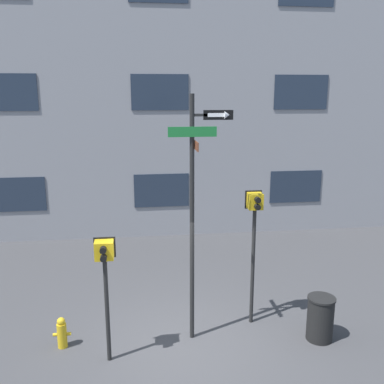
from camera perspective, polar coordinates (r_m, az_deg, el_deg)
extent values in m
plane|color=#38383A|center=(9.12, -1.34, -19.78)|extent=(60.00, 60.00, 0.00)
cube|color=gray|center=(14.76, -4.48, 19.53)|extent=(24.00, 0.60, 13.17)
cube|color=#1E2838|center=(15.26, -22.37, -0.32)|extent=(1.88, 0.03, 1.15)
cube|color=#1E2838|center=(14.74, -4.08, 0.21)|extent=(1.88, 0.03, 1.15)
cube|color=#1E2838|center=(15.73, 13.65, 0.70)|extent=(1.88, 0.03, 1.15)
cube|color=#1E2838|center=(14.90, -23.51, 12.09)|extent=(1.88, 0.03, 1.15)
cube|color=#1E2838|center=(14.36, -4.30, 13.12)|extent=(1.88, 0.03, 1.15)
cube|color=#1E2838|center=(15.38, 14.34, 12.77)|extent=(1.88, 0.03, 1.15)
cylinder|color=black|center=(8.34, 0.00, -4.21)|extent=(0.09, 0.09, 4.94)
cube|color=black|center=(8.00, 1.77, 10.23)|extent=(0.49, 0.05, 0.05)
cube|color=#196B2D|center=(7.93, 0.06, 8.03)|extent=(0.91, 0.02, 0.19)
cube|color=brown|center=(8.02, 0.43, 6.31)|extent=(0.02, 0.81, 0.16)
cube|color=black|center=(8.02, 3.53, 10.22)|extent=(0.56, 0.02, 0.18)
cube|color=white|center=(8.00, 3.27, 10.21)|extent=(0.32, 0.01, 0.07)
cone|color=white|center=(8.04, 4.69, 10.21)|extent=(0.10, 0.14, 0.14)
cylinder|color=black|center=(8.35, -11.24, -15.26)|extent=(0.08, 0.08, 2.05)
cube|color=gold|center=(7.85, -11.64, -7.60)|extent=(0.33, 0.26, 0.33)
cube|color=black|center=(7.98, -11.56, -7.24)|extent=(0.39, 0.02, 0.39)
cylinder|color=black|center=(7.65, -11.77, -7.58)|extent=(0.12, 0.12, 0.12)
cylinder|color=black|center=(7.70, -11.71, -8.62)|extent=(0.12, 0.12, 0.12)
cylinder|color=orange|center=(7.70, -11.73, -7.44)|extent=(0.09, 0.01, 0.09)
cylinder|color=black|center=(9.40, 8.10, -9.88)|extent=(0.08, 0.08, 2.60)
cube|color=gold|center=(8.93, 8.41, -1.21)|extent=(0.30, 0.26, 0.33)
cube|color=black|center=(9.06, 8.17, -0.99)|extent=(0.36, 0.02, 0.39)
cylinder|color=black|center=(8.73, 8.75, -1.04)|extent=(0.12, 0.12, 0.12)
cylinder|color=black|center=(8.77, 8.72, -1.98)|extent=(0.12, 0.12, 0.12)
cylinder|color=orange|center=(8.78, 8.66, -0.95)|extent=(0.09, 0.01, 0.09)
cylinder|color=gold|center=(9.31, -16.93, -17.82)|extent=(0.19, 0.19, 0.51)
sphere|color=gold|center=(9.16, -17.07, -16.18)|extent=(0.16, 0.16, 0.16)
cylinder|color=gold|center=(9.32, -17.80, -17.67)|extent=(0.08, 0.07, 0.07)
cylinder|color=gold|center=(9.28, -16.09, -17.71)|extent=(0.08, 0.07, 0.07)
cylinder|color=black|center=(9.46, 16.72, -15.94)|extent=(0.53, 0.53, 0.89)
cylinder|color=black|center=(9.25, 16.92, -13.42)|extent=(0.57, 0.57, 0.04)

